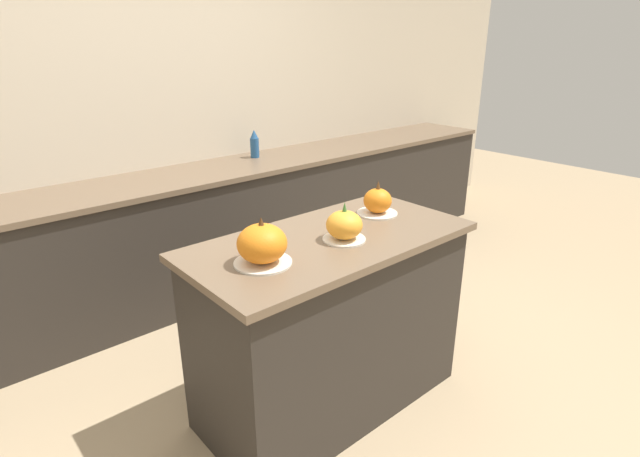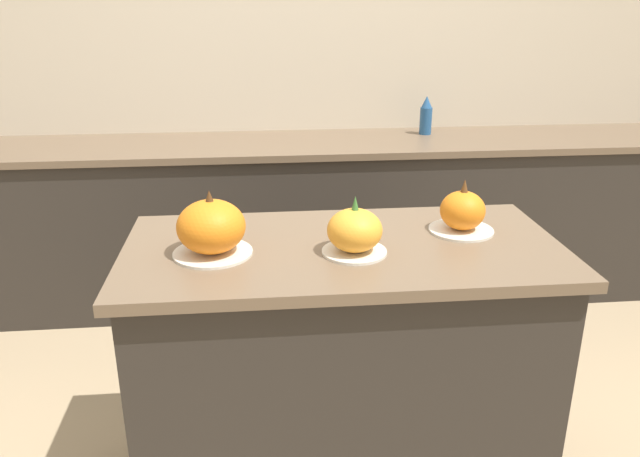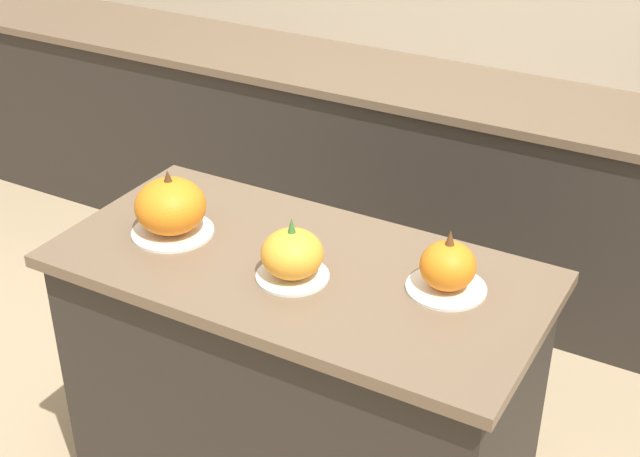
# 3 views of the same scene
# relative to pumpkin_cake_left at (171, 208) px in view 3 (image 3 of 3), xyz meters

# --- Properties ---
(kitchen_island) EXTENTS (1.33, 0.66, 0.90)m
(kitchen_island) POSITION_rel_pumpkin_cake_left_xyz_m (0.39, 0.03, -0.53)
(kitchen_island) COLOR #2D2823
(kitchen_island) RESTS_ON ground_plane
(back_counter) EXTENTS (6.00, 0.60, 0.89)m
(back_counter) POSITION_rel_pumpkin_cake_left_xyz_m (0.39, 1.51, -0.54)
(back_counter) COLOR #2D2823
(back_counter) RESTS_ON ground_plane
(pumpkin_cake_left) EXTENTS (0.23, 0.23, 0.20)m
(pumpkin_cake_left) POSITION_rel_pumpkin_cake_left_xyz_m (0.00, 0.00, 0.00)
(pumpkin_cake_left) COLOR silver
(pumpkin_cake_left) RESTS_ON kitchen_island
(pumpkin_cake_center) EXTENTS (0.19, 0.19, 0.18)m
(pumpkin_cake_center) POSITION_rel_pumpkin_cake_left_xyz_m (0.41, -0.03, -0.01)
(pumpkin_cake_center) COLOR silver
(pumpkin_cake_center) RESTS_ON kitchen_island
(pumpkin_cake_right) EXTENTS (0.21, 0.21, 0.17)m
(pumpkin_cake_right) POSITION_rel_pumpkin_cake_left_xyz_m (0.78, 0.11, -0.02)
(pumpkin_cake_right) COLOR silver
(pumpkin_cake_right) RESTS_ON kitchen_island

